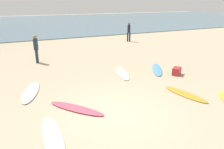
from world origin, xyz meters
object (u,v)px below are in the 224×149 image
object	(u,v)px
surfboard_0	(31,92)
surfboard_6	(52,137)
beachgoer_mid	(36,47)
surfboard_5	(122,73)
surfboard_2	(76,108)
beach_cooler	(177,71)
beachgoer_near	(129,31)
surfboard_1	(185,94)
surfboard_4	(157,69)

from	to	relation	value
surfboard_0	surfboard_6	distance (m)	3.77
surfboard_6	beachgoer_mid	xyz separation A→B (m)	(0.78, 8.74, 0.96)
surfboard_0	surfboard_5	xyz separation A→B (m)	(4.82, 0.62, -0.01)
surfboard_2	surfboard_5	size ratio (longest dim) A/B	0.97
surfboard_5	beach_cooler	size ratio (longest dim) A/B	4.03
beachgoer_near	surfboard_6	bearing A→B (deg)	84.64
beachgoer_mid	beach_cooler	bearing A→B (deg)	-112.12
surfboard_1	surfboard_6	bearing A→B (deg)	177.35
beachgoer_mid	surfboard_0	bearing A→B (deg)	-171.21
surfboard_2	beachgoer_near	world-z (taller)	beachgoer_near
surfboard_5	beachgoer_mid	xyz separation A→B (m)	(-3.86, 4.35, 0.97)
surfboard_2	beachgoer_mid	bearing A→B (deg)	55.47
surfboard_5	beachgoer_near	distance (m)	10.23
surfboard_2	beach_cooler	distance (m)	6.27
surfboard_6	beach_cooler	size ratio (longest dim) A/B	4.21
surfboard_5	beach_cooler	xyz separation A→B (m)	(2.57, -1.41, 0.16)
surfboard_6	beachgoer_mid	bearing A→B (deg)	87.83
surfboard_1	surfboard_5	bearing A→B (deg)	96.56
beachgoer_near	beach_cooler	bearing A→B (deg)	106.66
surfboard_1	beachgoer_near	size ratio (longest dim) A/B	1.17
surfboard_4	beachgoer_mid	world-z (taller)	beachgoer_mid
surfboard_5	surfboard_1	bearing A→B (deg)	-57.42
beachgoer_mid	surfboard_2	bearing A→B (deg)	-157.43
surfboard_5	surfboard_2	bearing A→B (deg)	-123.19
surfboard_6	beach_cooler	distance (m)	7.80
surfboard_1	surfboard_2	xyz separation A→B (m)	(-4.57, 0.72, 0.01)
surfboard_4	surfboard_5	xyz separation A→B (m)	(-2.13, 0.28, -0.01)
surfboard_5	surfboard_6	bearing A→B (deg)	-120.16
surfboard_0	surfboard_1	distance (m)	6.65
surfboard_0	beachgoer_near	world-z (taller)	beachgoer_near
surfboard_1	beachgoer_near	distance (m)	13.12
surfboard_2	beach_cooler	bearing A→B (deg)	-22.90
beachgoer_near	surfboard_4	bearing A→B (deg)	102.29
surfboard_0	beachgoer_near	distance (m)	13.81
surfboard_0	surfboard_4	xyz separation A→B (m)	(6.95, 0.34, -0.00)
surfboard_5	beachgoer_mid	size ratio (longest dim) A/B	1.35
surfboard_5	surfboard_6	world-z (taller)	surfboard_6
surfboard_5	beachgoer_near	size ratio (longest dim) A/B	1.32
surfboard_1	beachgoer_mid	xyz separation A→B (m)	(-4.93, 8.05, 0.97)
surfboard_5	beachgoer_mid	bearing A→B (deg)	148.01
surfboard_5	surfboard_6	distance (m)	6.38
surfboard_1	beach_cooler	distance (m)	2.74
beachgoer_mid	beach_cooler	xyz separation A→B (m)	(6.43, -5.76, -0.80)
surfboard_0	surfboard_6	bearing A→B (deg)	109.55
beachgoer_near	surfboard_0	bearing A→B (deg)	74.46
beachgoer_mid	surfboard_1	bearing A→B (deg)	-128.77
surfboard_0	surfboard_4	size ratio (longest dim) A/B	0.99
surfboard_0	surfboard_5	world-z (taller)	surfboard_0
surfboard_0	beachgoer_mid	xyz separation A→B (m)	(0.96, 4.98, 0.96)
surfboard_0	beach_cooler	world-z (taller)	beach_cooler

